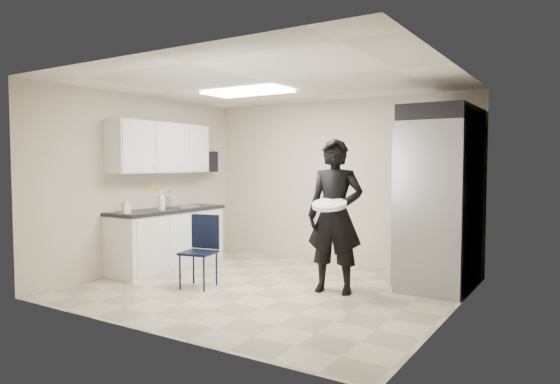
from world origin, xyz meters
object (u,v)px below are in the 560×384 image
Objects in this scene: man_tuxedo at (335,216)px; lower_counter at (168,240)px; commercial_fridge at (441,205)px; folding_chair at (198,253)px.

lower_counter is at bearing 171.16° from man_tuxedo.
folding_chair is (-2.60, -1.72, -0.60)m from commercial_fridge.
lower_counter is 2.81m from man_tuxedo.
commercial_fridge is (3.78, 1.07, 0.62)m from lower_counter.
commercial_fridge is 1.11× the size of man_tuxedo.
man_tuxedo is at bearing -135.60° from commercial_fridge.
man_tuxedo is at bearing 12.27° from folding_chair.
lower_counter is 0.90× the size of commercial_fridge.
commercial_fridge reaches higher than folding_chair.
folding_chair reaches higher than lower_counter.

